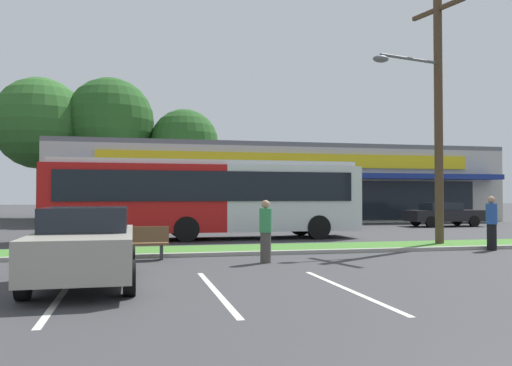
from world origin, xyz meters
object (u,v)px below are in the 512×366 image
object	(u,v)px
utility_pole	(435,109)
car_1	(444,214)
car_2	(305,215)
bus_stop_bench	(139,242)
pedestrian_by_pole	(266,231)
city_bus	(207,197)
car_0	(85,245)
pedestrian_near_bench	(492,223)

from	to	relation	value
utility_pole	car_1	bearing A→B (deg)	56.44
car_1	car_2	bearing A→B (deg)	178.62
bus_stop_bench	car_1	distance (m)	22.15
bus_stop_bench	pedestrian_by_pole	bearing A→B (deg)	158.60
city_bus	pedestrian_by_pole	xyz separation A→B (m)	(0.49, -8.16, -0.92)
car_0	pedestrian_near_bench	world-z (taller)	pedestrian_near_bench
car_2	car_1	bearing A→B (deg)	-1.38
utility_pole	pedestrian_by_pole	size ratio (longest dim) A/B	5.40
city_bus	pedestrian_near_bench	size ratio (longest dim) A/B	7.26
pedestrian_near_bench	car_1	bearing A→B (deg)	-44.59
utility_pole	pedestrian_by_pole	bearing A→B (deg)	-156.74
car_1	utility_pole	bearing A→B (deg)	-123.56
pedestrian_by_pole	car_0	bearing A→B (deg)	147.61
city_bus	bus_stop_bench	bearing A→B (deg)	-113.08
pedestrian_near_bench	car_2	bearing A→B (deg)	-8.84
city_bus	bus_stop_bench	xyz separation A→B (m)	(-2.81, -6.87, -1.26)
car_0	car_1	size ratio (longest dim) A/B	1.03
pedestrian_near_bench	pedestrian_by_pole	world-z (taller)	pedestrian_near_bench
car_0	pedestrian_near_bench	distance (m)	13.15
bus_stop_bench	car_2	distance (m)	16.24
bus_stop_bench	car_0	world-z (taller)	car_0
pedestrian_near_bench	car_0	bearing A→B (deg)	90.01
car_1	pedestrian_by_pole	size ratio (longest dim) A/B	2.70
pedestrian_by_pole	bus_stop_bench	bearing A→B (deg)	96.21
bus_stop_bench	pedestrian_near_bench	xyz separation A→B (m)	(11.39, 0.23, 0.39)
city_bus	car_2	distance (m)	9.19
bus_stop_bench	pedestrian_near_bench	world-z (taller)	pedestrian_near_bench
bus_stop_bench	pedestrian_by_pole	distance (m)	3.55
car_2	pedestrian_near_bench	distance (m)	13.28
car_0	pedestrian_by_pole	bearing A→B (deg)	120.01
city_bus	car_1	size ratio (longest dim) A/B	2.86
bus_stop_bench	car_2	bearing A→B (deg)	-124.78
bus_stop_bench	car_0	size ratio (longest dim) A/B	0.34
bus_stop_bench	pedestrian_near_bench	bearing A→B (deg)	-178.83
bus_stop_bench	car_0	distance (m)	4.01
city_bus	car_2	bearing A→B (deg)	44.20
pedestrian_by_pole	city_bus	bearing A→B (deg)	31.00
bus_stop_bench	car_0	bearing A→B (deg)	73.77
car_2	pedestrian_by_pole	size ratio (longest dim) A/B	2.70
utility_pole	car_2	distance (m)	12.39
car_0	bus_stop_bench	bearing A→B (deg)	163.77
bus_stop_bench	pedestrian_near_bench	distance (m)	11.39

